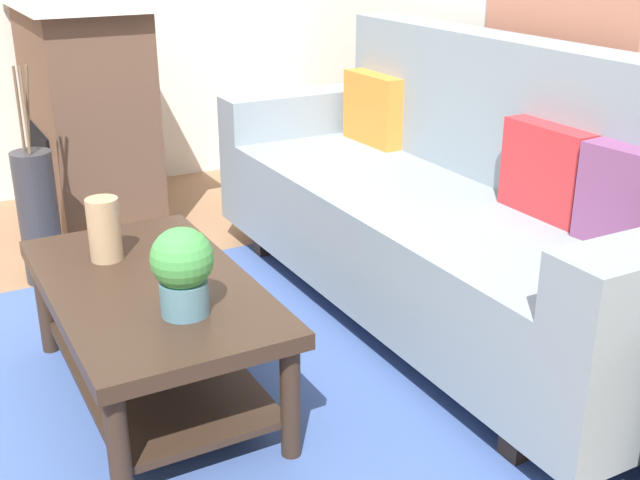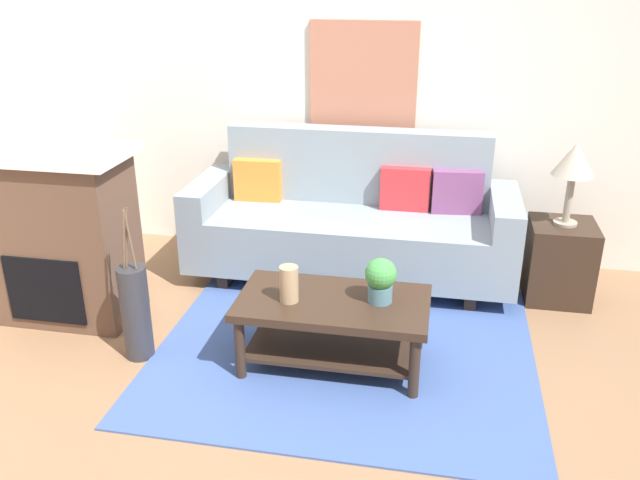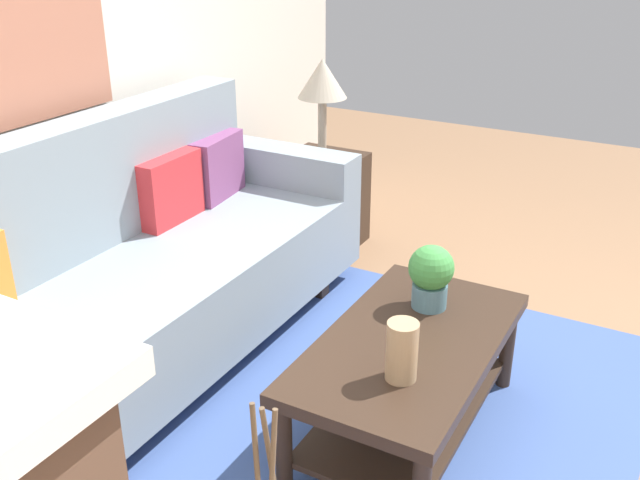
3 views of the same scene
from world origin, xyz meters
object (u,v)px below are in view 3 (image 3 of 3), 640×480
Objects in this scene: framed_painting at (27,26)px; coffee_table at (408,365)px; couch at (141,274)px; throw_pillow_crimson at (169,189)px; potted_plant_tabletop at (431,275)px; side_table at (322,201)px; table_lamp at (322,83)px; tabletop_vase at (402,351)px; throw_pillow_plum at (217,167)px.

coffee_table is at bearing -87.54° from framed_painting.
couch is 6.59× the size of throw_pillow_crimson.
potted_plant_tabletop is 0.47× the size of side_table.
framed_painting is (-1.49, 0.55, 1.17)m from side_table.
framed_painting is (-1.49, 0.55, 0.45)m from table_lamp.
side_table is at bearing -3.27° from couch.
couch reaches higher than potted_plant_tabletop.
framed_painting is at bearing 84.49° from tabletop_vase.
potted_plant_tabletop is at bearing -78.55° from framed_painting.
coffee_table is 4.20× the size of potted_plant_tabletop.
table_lamp reaches higher than throw_pillow_plum.
potted_plant_tabletop is (0.26, 0.03, 0.26)m from coffee_table.
table_lamp is at bearing -15.89° from throw_pillow_plum.
tabletop_vase is at bearing -97.48° from couch.
table_lamp is at bearing 44.10° from potted_plant_tabletop.
table_lamp reaches higher than coffee_table.
table_lamp reaches higher than couch.
side_table reaches higher than coffee_table.
throw_pillow_crimson is 1.17m from table_lamp.
framed_painting is at bearing 92.46° from coffee_table.
coffee_table is (0.07, -1.23, -0.12)m from couch.
throw_pillow_crimson is 0.92m from framed_painting.
throw_pillow_crimson reaches higher than tabletop_vase.
throw_pillow_crimson is at bearing -42.28° from framed_painting.
throw_pillow_crimson is at bearing 88.37° from potted_plant_tabletop.
throw_pillow_crimson is at bearing 180.00° from throw_pillow_plum.
throw_pillow_plum is 0.63× the size of table_lamp.
coffee_table is 1.94m from table_lamp.
table_lamp is (1.49, -0.09, 0.56)m from couch.
side_table is (0.74, -0.21, -0.40)m from throw_pillow_plum.
table_lamp is at bearing 38.94° from coffee_table.
coffee_table is at bearing -141.06° from side_table.
side_table is at bearing 36.11° from tabletop_vase.
throw_pillow_plum is 0.86m from side_table.
throw_pillow_plum is at bearing 164.11° from side_table.
coffee_table is 5.16× the size of tabletop_vase.
potted_plant_tabletop is at bearing -91.63° from throw_pillow_crimson.
couch reaches higher than tabletop_vase.
potted_plant_tabletop reaches higher than coffee_table.
table_lamp is (1.11, -0.21, 0.31)m from throw_pillow_crimson.
couch is at bearing 176.73° from table_lamp.
framed_painting is (-0.34, 1.66, 0.87)m from potted_plant_tabletop.
tabletop_vase is (-0.24, -0.07, 0.22)m from coffee_table.
couch is 1.12m from framed_painting.
throw_pillow_plum reaches higher than side_table.
coffee_table is at bearing -116.60° from throw_pillow_plum.
throw_pillow_plum is at bearing -24.45° from framed_painting.
table_lamp is (1.66, 1.21, 0.46)m from tabletop_vase.
couch is at bearing 93.40° from coffee_table.
throw_pillow_crimson is 0.33× the size of coffee_table.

